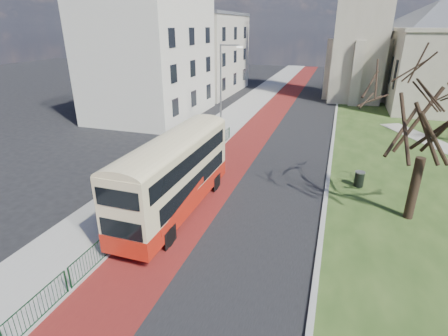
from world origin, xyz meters
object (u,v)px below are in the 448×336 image
at_px(streetlamp, 222,84).
at_px(litter_bin, 359,179).
at_px(bus, 175,172).
at_px(winter_tree_near, 433,105).

relative_size(streetlamp, litter_bin, 7.95).
xyz_separation_m(streetlamp, bus, (2.62, -16.00, -2.18)).
distance_m(streetlamp, bus, 16.36).
height_order(bus, litter_bin, bus).
bearing_deg(streetlamp, bus, -80.69).
bearing_deg(winter_tree_near, bus, -165.08).
distance_m(streetlamp, winter_tree_near, 19.59).
xyz_separation_m(streetlamp, winter_tree_near, (14.78, -12.76, 1.58)).
relative_size(streetlamp, bus, 0.79).
height_order(winter_tree_near, litter_bin, winter_tree_near).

